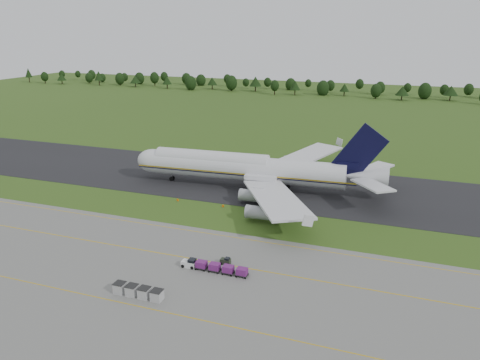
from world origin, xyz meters
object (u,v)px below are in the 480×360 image
at_px(utility_cart, 225,261).
at_px(edge_markers, 200,203).
at_px(aircraft, 249,168).
at_px(baggage_train, 213,267).
at_px(uld_row, 138,291).

height_order(utility_cart, edge_markers, utility_cart).
distance_m(aircraft, baggage_train, 48.75).
height_order(aircraft, edge_markers, aircraft).
height_order(aircraft, baggage_train, aircraft).
distance_m(aircraft, edge_markers, 18.98).
distance_m(baggage_train, utility_cart, 3.56).
relative_size(aircraft, baggage_train, 5.53).
bearing_deg(edge_markers, baggage_train, -61.70).
distance_m(utility_cart, edge_markers, 33.16).
relative_size(baggage_train, uld_row, 1.45).
xyz_separation_m(utility_cart, uld_row, (-9.73, -15.58, 0.42)).
relative_size(aircraft, uld_row, 8.02).
relative_size(aircraft, utility_cart, 37.29).
bearing_deg(aircraft, utility_cart, -77.04).
bearing_deg(baggage_train, aircraft, 100.76).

